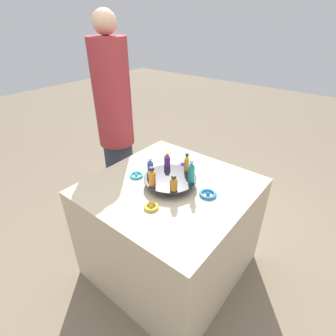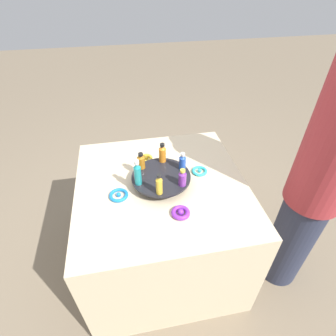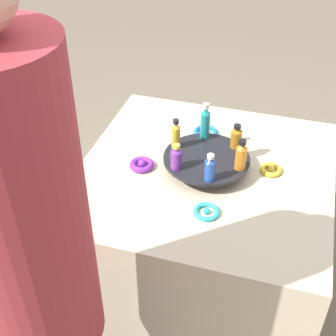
# 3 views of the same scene
# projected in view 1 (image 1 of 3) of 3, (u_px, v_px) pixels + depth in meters

# --- Properties ---
(ground_plane) EXTENTS (12.00, 12.00, 0.00)m
(ground_plane) POSITION_uv_depth(u_px,v_px,m) (170.00, 264.00, 2.02)
(ground_plane) COLOR #756651
(party_table) EXTENTS (0.96, 0.96, 0.74)m
(party_table) POSITION_uv_depth(u_px,v_px,m) (170.00, 229.00, 1.83)
(party_table) COLOR beige
(party_table) RESTS_ON ground_plane
(display_stand) EXTENTS (0.33, 0.33, 0.06)m
(display_stand) POSITION_uv_depth(u_px,v_px,m) (170.00, 180.00, 1.63)
(display_stand) COLOR black
(display_stand) RESTS_ON party_table
(bottle_teal) EXTENTS (0.04, 0.04, 0.15)m
(bottle_teal) POSITION_uv_depth(u_px,v_px,m) (191.00, 172.00, 1.54)
(bottle_teal) COLOR teal
(bottle_teal) RESTS_ON display_stand
(bottle_gold) EXTENTS (0.03, 0.03, 0.12)m
(bottle_gold) POSITION_uv_depth(u_px,v_px,m) (187.00, 163.00, 1.66)
(bottle_gold) COLOR gold
(bottle_gold) RESTS_ON display_stand
(bottle_purple) EXTENTS (0.04, 0.04, 0.10)m
(bottle_purple) POSITION_uv_depth(u_px,v_px,m) (167.00, 160.00, 1.71)
(bottle_purple) COLOR #702D93
(bottle_purple) RESTS_ON display_stand
(bottle_blue) EXTENTS (0.04, 0.04, 0.11)m
(bottle_blue) POSITION_uv_depth(u_px,v_px,m) (150.00, 166.00, 1.63)
(bottle_blue) COLOR #234CAD
(bottle_blue) RESTS_ON display_stand
(bottle_orange) EXTENTS (0.04, 0.04, 0.12)m
(bottle_orange) POSITION_uv_depth(u_px,v_px,m) (152.00, 177.00, 1.52)
(bottle_orange) COLOR orange
(bottle_orange) RESTS_ON display_stand
(bottle_amber) EXTENTS (0.04, 0.04, 0.10)m
(bottle_amber) POSITION_uv_depth(u_px,v_px,m) (174.00, 183.00, 1.48)
(bottle_amber) COLOR #AD6B19
(bottle_amber) RESTS_ON display_stand
(ribbon_bow_purple) EXTENTS (0.09, 0.09, 0.03)m
(ribbon_bow_purple) POSITION_uv_depth(u_px,v_px,m) (185.00, 166.00, 1.83)
(ribbon_bow_purple) COLOR purple
(ribbon_bow_purple) RESTS_ON party_table
(ribbon_bow_teal) EXTENTS (0.09, 0.09, 0.02)m
(ribbon_bow_teal) POSITION_uv_depth(u_px,v_px,m) (136.00, 175.00, 1.73)
(ribbon_bow_teal) COLOR #2DB7CC
(ribbon_bow_teal) RESTS_ON party_table
(ribbon_bow_gold) EXTENTS (0.08, 0.08, 0.03)m
(ribbon_bow_gold) POSITION_uv_depth(u_px,v_px,m) (151.00, 207.00, 1.45)
(ribbon_bow_gold) COLOR gold
(ribbon_bow_gold) RESTS_ON party_table
(ribbon_bow_blue) EXTENTS (0.10, 0.10, 0.03)m
(ribbon_bow_blue) POSITION_uv_depth(u_px,v_px,m) (208.00, 194.00, 1.55)
(ribbon_bow_blue) COLOR blue
(ribbon_bow_blue) RESTS_ON party_table
(person_figure) EXTENTS (0.29, 0.29, 1.70)m
(person_figure) POSITION_uv_depth(u_px,v_px,m) (116.00, 126.00, 2.17)
(person_figure) COLOR #282D42
(person_figure) RESTS_ON ground_plane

